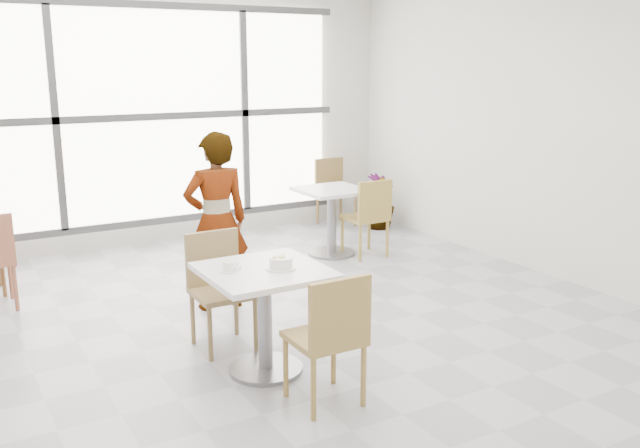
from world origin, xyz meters
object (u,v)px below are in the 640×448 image
bg_chair_right_near (369,213)px  oatmeal_bowl (281,263)px  bg_table_right (332,212)px  bg_chair_right_far (333,187)px  chair_far (218,281)px  person (216,222)px  main_table (264,300)px  coffee_cup (229,267)px  chair_near (331,332)px  plant_right (379,201)px

bg_chair_right_near → oatmeal_bowl: bearing=44.1°
bg_table_right → bg_chair_right_far: bg_chair_right_far is taller
bg_chair_right_far → chair_far: bearing=-133.6°
person → bg_table_right: (1.74, 0.95, -0.29)m
oatmeal_bowl → bg_chair_right_far: (2.63, 3.63, -0.29)m
main_table → bg_table_right: bearing=50.0°
main_table → bg_chair_right_far: (2.73, 3.57, -0.02)m
bg_table_right → coffee_cup: bearing=-133.9°
main_table → chair_near: bearing=-78.9°
main_table → chair_near: 0.68m
bg_table_right → oatmeal_bowl: bearing=-127.8°
chair_near → oatmeal_bowl: size_ratio=4.14×
main_table → plant_right: main_table is taller
oatmeal_bowl → bg_chair_right_far: bearing=54.1°
bg_chair_right_far → coffee_cup: bearing=-130.1°
person → chair_near: bearing=92.2°
oatmeal_bowl → person: bearing=85.6°
oatmeal_bowl → plant_right: oatmeal_bowl is taller
bg_table_right → bg_chair_right_far: 1.47m
chair_near → chair_far: size_ratio=1.00×
chair_near → bg_chair_right_near: same height
person → bg_chair_right_far: person is taller
person → main_table: bearing=85.8°
oatmeal_bowl → plant_right: bearing=46.1°
main_table → plant_right: (3.12, 3.08, -0.17)m
chair_near → plant_right: size_ratio=1.24×
bg_chair_right_near → plant_right: bg_chair_right_near is taller
chair_near → bg_table_right: bearing=-121.3°
person → bg_chair_right_far: bearing=-134.4°
coffee_cup → bg_chair_right_near: bg_chair_right_near is taller
bg_table_right → plant_right: (1.17, 0.75, -0.13)m
main_table → oatmeal_bowl: oatmeal_bowl is taller
oatmeal_bowl → coffee_cup: bearing=159.2°
plant_right → chair_far: bearing=-142.5°
oatmeal_bowl → bg_table_right: bearing=52.2°
coffee_cup → plant_right: bearing=42.0°
main_table → oatmeal_bowl: size_ratio=3.81×
chair_far → oatmeal_bowl: chair_far is taller
coffee_cup → bg_table_right: bearing=46.1°
bg_table_right → bg_chair_right_far: size_ratio=0.86×
oatmeal_bowl → plant_right: size_ratio=0.30×
chair_far → bg_chair_right_far: bearing=46.4°
chair_far → bg_table_right: bearing=40.0°
chair_near → coffee_cup: (-0.36, 0.73, 0.28)m
main_table → person: (0.21, 1.37, 0.25)m
main_table → coffee_cup: coffee_cup is taller
oatmeal_bowl → bg_table_right: size_ratio=0.28×
oatmeal_bowl → bg_chair_right_far: 4.49m
bg_table_right → chair_near: bearing=-121.3°
chair_far → coffee_cup: (-0.14, -0.55, 0.28)m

